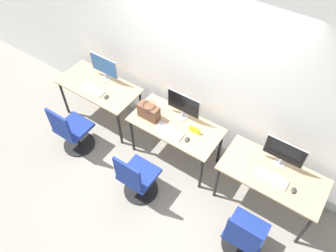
{
  "coord_description": "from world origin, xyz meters",
  "views": [
    {
      "loc": [
        1.54,
        -2.15,
        4.08
      ],
      "look_at": [
        0.0,
        0.13,
        0.87
      ],
      "focal_mm": 35.0,
      "sensor_mm": 36.0,
      "label": 1
    }
  ],
  "objects_px": {
    "mouse_center": "(187,139)",
    "keyboard_left": "(93,89)",
    "office_chair_center": "(137,179)",
    "monitor_left": "(104,67)",
    "mouse_right": "(294,190)",
    "mouse_left": "(106,97)",
    "keyboard_right": "(271,178)",
    "monitor_right": "(284,153)",
    "handbag": "(149,111)",
    "office_chair_left": "(72,132)",
    "monitor_center": "(183,105)",
    "office_chair_right": "(243,237)",
    "keyboard_center": "(169,131)"
  },
  "relations": [
    {
      "from": "mouse_right",
      "to": "monitor_right",
      "type": "bearing_deg",
      "value": 136.52
    },
    {
      "from": "office_chair_center",
      "to": "monitor_right",
      "type": "distance_m",
      "value": 1.87
    },
    {
      "from": "keyboard_left",
      "to": "mouse_right",
      "type": "distance_m",
      "value": 3.09
    },
    {
      "from": "mouse_left",
      "to": "mouse_right",
      "type": "relative_size",
      "value": 1.0
    },
    {
      "from": "monitor_left",
      "to": "keyboard_left",
      "type": "bearing_deg",
      "value": -90.0
    },
    {
      "from": "keyboard_center",
      "to": "monitor_center",
      "type": "bearing_deg",
      "value": 90.0
    },
    {
      "from": "office_chair_center",
      "to": "handbag",
      "type": "xyz_separation_m",
      "value": [
        -0.32,
        0.73,
        0.47
      ]
    },
    {
      "from": "mouse_center",
      "to": "keyboard_left",
      "type": "bearing_deg",
      "value": 179.25
    },
    {
      "from": "monitor_right",
      "to": "keyboard_right",
      "type": "height_order",
      "value": "monitor_right"
    },
    {
      "from": "mouse_left",
      "to": "mouse_right",
      "type": "distance_m",
      "value": 2.81
    },
    {
      "from": "monitor_center",
      "to": "mouse_right",
      "type": "relative_size",
      "value": 5.55
    },
    {
      "from": "office_chair_center",
      "to": "office_chair_right",
      "type": "bearing_deg",
      "value": 3.15
    },
    {
      "from": "monitor_left",
      "to": "handbag",
      "type": "distance_m",
      "value": 1.07
    },
    {
      "from": "monitor_right",
      "to": "mouse_left",
      "type": "bearing_deg",
      "value": -172.97
    },
    {
      "from": "monitor_center",
      "to": "monitor_right",
      "type": "relative_size",
      "value": 1.0
    },
    {
      "from": "keyboard_right",
      "to": "mouse_center",
      "type": "bearing_deg",
      "value": -176.41
    },
    {
      "from": "office_chair_left",
      "to": "mouse_center",
      "type": "height_order",
      "value": "office_chair_left"
    },
    {
      "from": "mouse_center",
      "to": "office_chair_left",
      "type": "bearing_deg",
      "value": -160.28
    },
    {
      "from": "keyboard_center",
      "to": "office_chair_center",
      "type": "xyz_separation_m",
      "value": [
        -0.06,
        -0.67,
        -0.37
      ]
    },
    {
      "from": "mouse_center",
      "to": "office_chair_center",
      "type": "bearing_deg",
      "value": -116.26
    },
    {
      "from": "office_chair_center",
      "to": "mouse_right",
      "type": "height_order",
      "value": "office_chair_center"
    },
    {
      "from": "monitor_left",
      "to": "office_chair_center",
      "type": "bearing_deg",
      "value": -36.87
    },
    {
      "from": "monitor_right",
      "to": "keyboard_left",
      "type": "bearing_deg",
      "value": -173.9
    },
    {
      "from": "keyboard_left",
      "to": "office_chair_left",
      "type": "distance_m",
      "value": 0.71
    },
    {
      "from": "monitor_left",
      "to": "monitor_right",
      "type": "xyz_separation_m",
      "value": [
        2.81,
        -0.01,
        0.0
      ]
    },
    {
      "from": "office_chair_left",
      "to": "office_chair_center",
      "type": "bearing_deg",
      "value": -4.41
    },
    {
      "from": "mouse_left",
      "to": "handbag",
      "type": "bearing_deg",
      "value": 3.1
    },
    {
      "from": "monitor_center",
      "to": "monitor_left",
      "type": "bearing_deg",
      "value": 179.73
    },
    {
      "from": "keyboard_left",
      "to": "mouse_center",
      "type": "height_order",
      "value": "mouse_center"
    },
    {
      "from": "office_chair_left",
      "to": "office_chair_center",
      "type": "xyz_separation_m",
      "value": [
        1.28,
        -0.1,
        0.0
      ]
    },
    {
      "from": "keyboard_left",
      "to": "keyboard_center",
      "type": "height_order",
      "value": "same"
    },
    {
      "from": "office_chair_left",
      "to": "handbag",
      "type": "xyz_separation_m",
      "value": [
        0.96,
        0.63,
        0.47
      ]
    },
    {
      "from": "office_chair_left",
      "to": "office_chair_right",
      "type": "height_order",
      "value": "same"
    },
    {
      "from": "keyboard_left",
      "to": "keyboard_right",
      "type": "distance_m",
      "value": 2.81
    },
    {
      "from": "keyboard_left",
      "to": "office_chair_center",
      "type": "distance_m",
      "value": 1.55
    },
    {
      "from": "monitor_right",
      "to": "office_chair_center",
      "type": "bearing_deg",
      "value": -145.79
    },
    {
      "from": "monitor_left",
      "to": "keyboard_right",
      "type": "xyz_separation_m",
      "value": [
        2.81,
        -0.26,
        -0.22
      ]
    },
    {
      "from": "monitor_left",
      "to": "mouse_right",
      "type": "distance_m",
      "value": 3.11
    },
    {
      "from": "monitor_right",
      "to": "handbag",
      "type": "relative_size",
      "value": 1.66
    },
    {
      "from": "mouse_left",
      "to": "keyboard_left",
      "type": "bearing_deg",
      "value": 177.57
    },
    {
      "from": "keyboard_left",
      "to": "mouse_center",
      "type": "xyz_separation_m",
      "value": [
        1.67,
        -0.02,
        0.01
      ]
    },
    {
      "from": "monitor_left",
      "to": "office_chair_right",
      "type": "height_order",
      "value": "monitor_left"
    },
    {
      "from": "office_chair_right",
      "to": "monitor_right",
      "type": "bearing_deg",
      "value": 91.61
    },
    {
      "from": "monitor_left",
      "to": "mouse_center",
      "type": "distance_m",
      "value": 1.72
    },
    {
      "from": "handbag",
      "to": "mouse_center",
      "type": "bearing_deg",
      "value": -4.44
    },
    {
      "from": "mouse_left",
      "to": "office_chair_right",
      "type": "relative_size",
      "value": 0.1
    },
    {
      "from": "office_chair_left",
      "to": "keyboard_center",
      "type": "height_order",
      "value": "office_chair_left"
    },
    {
      "from": "mouse_right",
      "to": "office_chair_center",
      "type": "bearing_deg",
      "value": -157.23
    },
    {
      "from": "office_chair_right",
      "to": "keyboard_right",
      "type": "bearing_deg",
      "value": 92.21
    },
    {
      "from": "mouse_center",
      "to": "handbag",
      "type": "distance_m",
      "value": 0.66
    }
  ]
}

